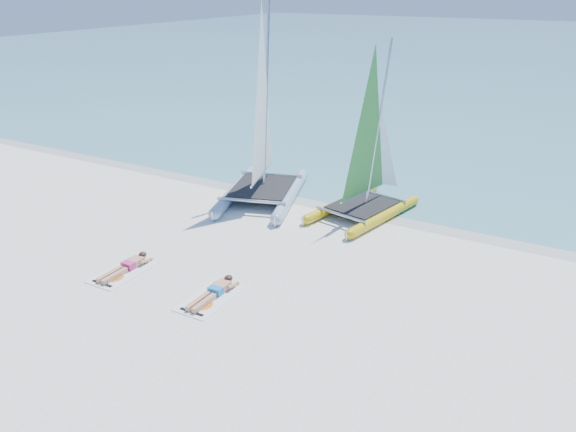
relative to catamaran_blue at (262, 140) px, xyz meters
name	(u,v)px	position (x,y,z in m)	size (l,w,h in m)	color
ground	(238,263)	(2.19, -4.88, -2.17)	(140.00, 140.00, 0.00)	white
sea	(537,49)	(2.19, 58.12, -2.16)	(140.00, 115.00, 0.01)	#6CABB5
wet_sand_strip	(323,202)	(2.19, 0.62, -2.17)	(140.00, 1.40, 0.01)	beige
catamaran_blue	(262,140)	(0.00, 0.00, 0.00)	(4.03, 5.85, 7.27)	#A3B7D6
catamaran_yellow	(372,159)	(3.96, 0.67, -0.29)	(2.96, 4.82, 5.98)	yellow
towel_a	(123,272)	(-0.28, -6.93, -2.16)	(1.00, 1.85, 0.02)	white
sunbather_a	(127,266)	(-0.28, -6.73, -2.05)	(0.37, 1.73, 0.26)	tan
towel_b	(210,298)	(2.67, -6.85, -2.16)	(1.00, 1.85, 0.02)	white
sunbather_b	(215,291)	(2.67, -6.66, -2.05)	(0.37, 1.73, 0.26)	tan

